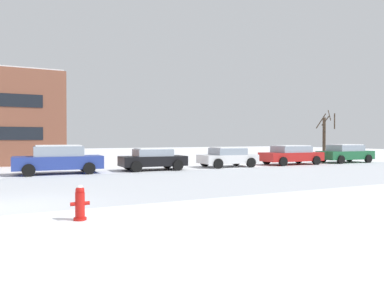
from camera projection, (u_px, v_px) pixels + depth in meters
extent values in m
plane|color=white|center=(5.00, 209.00, 10.03)|extent=(120.00, 120.00, 0.00)
cube|color=silver|center=(6.00, 191.00, 13.41)|extent=(80.00, 9.55, 0.00)
cylinder|color=red|center=(80.00, 219.00, 8.62)|extent=(0.30, 0.30, 0.06)
cylinder|color=red|center=(80.00, 205.00, 8.62)|extent=(0.22, 0.22, 0.60)
sphere|color=red|center=(80.00, 190.00, 8.61)|extent=(0.21, 0.21, 0.21)
cylinder|color=red|center=(73.00, 204.00, 8.55)|extent=(0.12, 0.09, 0.09)
cylinder|color=red|center=(87.00, 203.00, 8.69)|extent=(0.12, 0.09, 0.09)
sphere|color=white|center=(80.00, 188.00, 8.61)|extent=(0.15, 0.15, 0.15)
cube|color=#283D93|center=(58.00, 162.00, 19.80)|extent=(4.62, 1.94, 0.70)
cube|color=#8C99A8|center=(58.00, 151.00, 19.80)|extent=(2.57, 1.72, 0.54)
cube|color=white|center=(58.00, 146.00, 19.79)|extent=(2.33, 1.59, 0.06)
cylinder|color=black|center=(84.00, 166.00, 21.25)|extent=(0.65, 0.24, 0.64)
cylinder|color=black|center=(89.00, 168.00, 19.59)|extent=(0.65, 0.24, 0.64)
cylinder|color=black|center=(28.00, 168.00, 20.03)|extent=(0.65, 0.24, 0.64)
cylinder|color=black|center=(29.00, 170.00, 18.37)|extent=(0.65, 0.24, 0.64)
cube|color=black|center=(153.00, 161.00, 22.10)|extent=(3.96, 1.90, 0.59)
cube|color=#8C99A8|center=(153.00, 153.00, 22.09)|extent=(2.20, 1.70, 0.42)
cube|color=white|center=(153.00, 149.00, 22.09)|extent=(2.00, 1.57, 0.06)
cylinder|color=black|center=(167.00, 163.00, 23.44)|extent=(0.65, 0.24, 0.64)
cylinder|color=black|center=(178.00, 165.00, 21.80)|extent=(0.65, 0.24, 0.64)
cylinder|color=black|center=(128.00, 165.00, 22.40)|extent=(0.65, 0.24, 0.64)
cylinder|color=black|center=(136.00, 167.00, 20.76)|extent=(0.65, 0.24, 0.64)
cube|color=white|center=(228.00, 159.00, 24.60)|extent=(3.87, 2.00, 0.56)
cube|color=#8C99A8|center=(228.00, 151.00, 24.59)|extent=(2.15, 1.79, 0.44)
cube|color=white|center=(228.00, 148.00, 24.59)|extent=(1.96, 1.65, 0.06)
cylinder|color=black|center=(236.00, 161.00, 25.98)|extent=(0.65, 0.24, 0.64)
cylinder|color=black|center=(251.00, 163.00, 24.24)|extent=(0.65, 0.24, 0.64)
cylinder|color=black|center=(205.00, 162.00, 24.96)|extent=(0.65, 0.24, 0.64)
cylinder|color=black|center=(218.00, 164.00, 23.23)|extent=(0.65, 0.24, 0.64)
cube|color=red|center=(291.00, 157.00, 26.84)|extent=(4.66, 2.03, 0.63)
cube|color=#8C99A8|center=(291.00, 149.00, 26.83)|extent=(2.59, 1.80, 0.45)
cube|color=white|center=(291.00, 146.00, 26.83)|extent=(2.35, 1.67, 0.06)
cylinder|color=black|center=(299.00, 159.00, 28.32)|extent=(0.65, 0.24, 0.64)
cylinder|color=black|center=(316.00, 160.00, 26.59)|extent=(0.65, 0.24, 0.64)
cylinder|color=black|center=(267.00, 160.00, 27.10)|extent=(0.65, 0.24, 0.64)
cylinder|color=black|center=(283.00, 161.00, 25.36)|extent=(0.65, 0.24, 0.64)
cube|color=#1E6038|center=(345.00, 155.00, 29.06)|extent=(4.52, 1.98, 0.65)
cube|color=#8C99A8|center=(345.00, 148.00, 29.05)|extent=(2.51, 1.76, 0.47)
cube|color=white|center=(345.00, 145.00, 29.05)|extent=(2.28, 1.63, 0.06)
cylinder|color=black|center=(349.00, 158.00, 30.51)|extent=(0.65, 0.24, 0.64)
cylinder|color=black|center=(368.00, 159.00, 28.81)|extent=(0.65, 0.24, 0.64)
cylinder|color=black|center=(323.00, 158.00, 29.32)|extent=(0.65, 0.24, 0.64)
cylinder|color=black|center=(341.00, 160.00, 27.62)|extent=(0.65, 0.24, 0.64)
cylinder|color=#423326|center=(324.00, 139.00, 32.26)|extent=(0.27, 0.27, 3.76)
cylinder|color=#423326|center=(335.00, 121.00, 31.93)|extent=(1.38, 1.27, 1.32)
cylinder|color=#423326|center=(325.00, 121.00, 32.48)|extent=(0.37, 0.67, 0.87)
cylinder|color=#423326|center=(321.00, 121.00, 32.70)|extent=(1.03, 0.30, 1.37)
cylinder|color=#423326|center=(329.00, 115.00, 31.98)|extent=(0.85, 0.52, 0.88)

